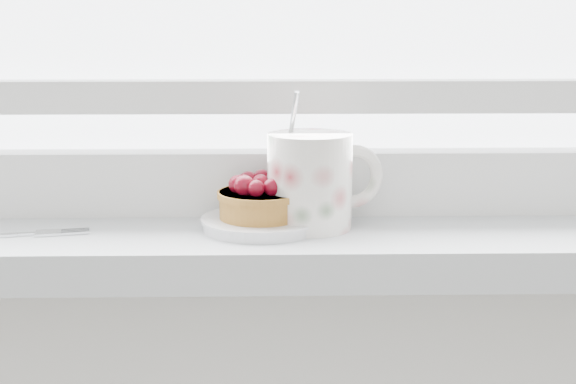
{
  "coord_description": "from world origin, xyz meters",
  "views": [
    {
      "loc": [
        0.02,
        1.09,
        1.15
      ],
      "look_at": [
        0.04,
        1.88,
        0.98
      ],
      "focal_mm": 50.0,
      "sensor_mm": 36.0,
      "label": 1
    }
  ],
  "objects_px": {
    "saucer": "(261,223)",
    "raspberry_tart": "(261,198)",
    "floral_mug": "(313,179)",
    "fork": "(3,235)"
  },
  "relations": [
    {
      "from": "floral_mug",
      "to": "saucer",
      "type": "bearing_deg",
      "value": -174.98
    },
    {
      "from": "raspberry_tart",
      "to": "floral_mug",
      "type": "bearing_deg",
      "value": 4.88
    },
    {
      "from": "saucer",
      "to": "raspberry_tart",
      "type": "xyz_separation_m",
      "value": [
        0.0,
        0.0,
        0.03
      ]
    },
    {
      "from": "saucer",
      "to": "floral_mug",
      "type": "xyz_separation_m",
      "value": [
        0.05,
        0.0,
        0.05
      ]
    },
    {
      "from": "fork",
      "to": "floral_mug",
      "type": "bearing_deg",
      "value": 5.61
    },
    {
      "from": "floral_mug",
      "to": "fork",
      "type": "height_order",
      "value": "floral_mug"
    },
    {
      "from": "saucer",
      "to": "raspberry_tart",
      "type": "relative_size",
      "value": 1.39
    },
    {
      "from": "saucer",
      "to": "fork",
      "type": "height_order",
      "value": "saucer"
    },
    {
      "from": "saucer",
      "to": "floral_mug",
      "type": "height_order",
      "value": "floral_mug"
    },
    {
      "from": "saucer",
      "to": "floral_mug",
      "type": "relative_size",
      "value": 0.88
    }
  ]
}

